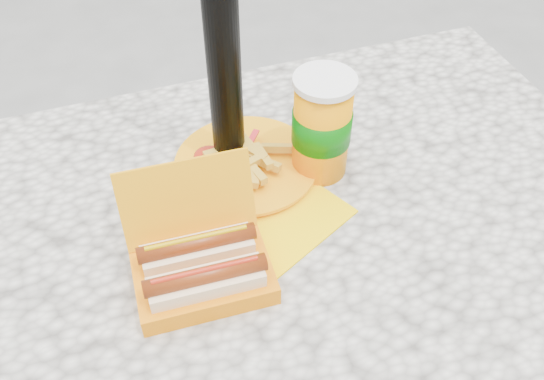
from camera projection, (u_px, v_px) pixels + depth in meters
name	position (u px, v px, depth m)	size (l,w,h in m)	color
picnic_table	(262.00, 276.00, 0.97)	(1.20, 0.80, 0.75)	beige
hotdog_box	(202.00, 266.00, 0.80)	(0.19, 0.17, 0.14)	orange
fries_plate	(247.00, 166.00, 0.97)	(0.25, 0.34, 0.05)	#FFCD00
soda_cup	(322.00, 126.00, 0.92)	(0.09, 0.09, 0.18)	#FF8F00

